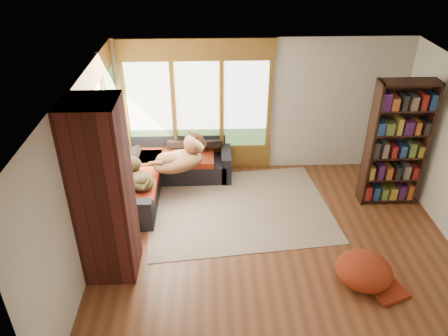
# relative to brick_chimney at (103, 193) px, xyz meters

# --- Properties ---
(floor) EXTENTS (5.50, 5.50, 0.00)m
(floor) POSITION_rel_brick_chimney_xyz_m (2.40, 0.35, -1.30)
(floor) COLOR brown
(floor) RESTS_ON ground
(ceiling) EXTENTS (5.50, 5.50, 0.00)m
(ceiling) POSITION_rel_brick_chimney_xyz_m (2.40, 0.35, 1.30)
(ceiling) COLOR white
(wall_back) EXTENTS (5.50, 0.04, 2.60)m
(wall_back) POSITION_rel_brick_chimney_xyz_m (2.40, 2.85, 0.00)
(wall_back) COLOR silver
(wall_back) RESTS_ON ground
(wall_front) EXTENTS (5.50, 0.04, 2.60)m
(wall_front) POSITION_rel_brick_chimney_xyz_m (2.40, -2.15, 0.00)
(wall_front) COLOR silver
(wall_front) RESTS_ON ground
(wall_left) EXTENTS (0.04, 5.00, 2.60)m
(wall_left) POSITION_rel_brick_chimney_xyz_m (-0.35, 0.35, 0.00)
(wall_left) COLOR silver
(wall_left) RESTS_ON ground
(windows_back) EXTENTS (2.82, 0.10, 1.90)m
(windows_back) POSITION_rel_brick_chimney_xyz_m (1.20, 2.82, 0.05)
(windows_back) COLOR olive
(windows_back) RESTS_ON wall_back
(windows_left) EXTENTS (0.10, 2.62, 1.90)m
(windows_left) POSITION_rel_brick_chimney_xyz_m (-0.32, 1.55, 0.05)
(windows_left) COLOR olive
(windows_left) RESTS_ON wall_left
(roller_blind) EXTENTS (0.03, 0.72, 0.90)m
(roller_blind) POSITION_rel_brick_chimney_xyz_m (-0.29, 2.38, 0.45)
(roller_blind) COLOR #5C854B
(roller_blind) RESTS_ON wall_left
(brick_chimney) EXTENTS (0.70, 0.70, 2.60)m
(brick_chimney) POSITION_rel_brick_chimney_xyz_m (0.00, 0.00, 0.00)
(brick_chimney) COLOR #471914
(brick_chimney) RESTS_ON ground
(sectional_sofa) EXTENTS (2.20, 2.20, 0.80)m
(sectional_sofa) POSITION_rel_brick_chimney_xyz_m (0.45, 2.05, -1.00)
(sectional_sofa) COLOR black
(sectional_sofa) RESTS_ON ground
(area_rug) EXTENTS (3.37, 2.72, 0.01)m
(area_rug) POSITION_rel_brick_chimney_xyz_m (1.89, 1.39, -1.29)
(area_rug) COLOR beige
(area_rug) RESTS_ON ground
(bookshelf) EXTENTS (0.96, 0.32, 2.23)m
(bookshelf) POSITION_rel_brick_chimney_xyz_m (4.54, 1.56, -0.18)
(bookshelf) COLOR black
(bookshelf) RESTS_ON ground
(pouf) EXTENTS (0.94, 0.94, 0.42)m
(pouf) POSITION_rel_brick_chimney_xyz_m (3.51, -0.42, -1.08)
(pouf) COLOR #9D361C
(pouf) RESTS_ON area_rug
(dog_tan) EXTENTS (1.11, 0.98, 0.54)m
(dog_tan) POSITION_rel_brick_chimney_xyz_m (0.91, 1.99, -0.49)
(dog_tan) COLOR brown
(dog_tan) RESTS_ON sectional_sofa
(dog_brindle) EXTENTS (0.69, 0.78, 0.38)m
(dog_brindle) POSITION_rel_brick_chimney_xyz_m (0.20, 1.47, -0.57)
(dog_brindle) COLOR black
(dog_brindle) RESTS_ON sectional_sofa
(throw_pillows) EXTENTS (1.98, 1.68, 0.45)m
(throw_pillows) POSITION_rel_brick_chimney_xyz_m (0.53, 2.10, -0.54)
(throw_pillows) COLOR black
(throw_pillows) RESTS_ON sectional_sofa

